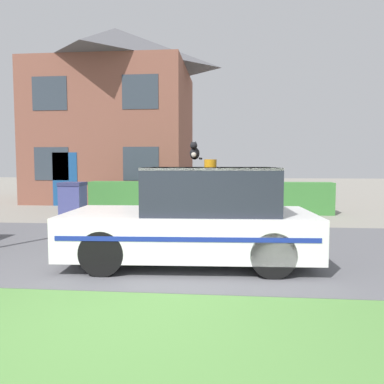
{
  "coord_description": "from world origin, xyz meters",
  "views": [
    {
      "loc": [
        1.05,
        -3.75,
        1.65
      ],
      "look_at": [
        0.31,
        4.22,
        1.05
      ],
      "focal_mm": 35.0,
      "sensor_mm": 36.0,
      "label": 1
    }
  ],
  "objects_px": {
    "house_left": "(116,114)",
    "wheelie_bin": "(73,201)",
    "cat": "(195,152)",
    "police_car": "(196,218)"
  },
  "relations": [
    {
      "from": "police_car",
      "to": "cat",
      "type": "bearing_deg",
      "value": -75.56
    },
    {
      "from": "police_car",
      "to": "wheelie_bin",
      "type": "relative_size",
      "value": 3.65
    },
    {
      "from": "police_car",
      "to": "cat",
      "type": "height_order",
      "value": "cat"
    },
    {
      "from": "cat",
      "to": "wheelie_bin",
      "type": "relative_size",
      "value": 0.3
    },
    {
      "from": "police_car",
      "to": "house_left",
      "type": "bearing_deg",
      "value": -70.0
    },
    {
      "from": "house_left",
      "to": "wheelie_bin",
      "type": "xyz_separation_m",
      "value": [
        0.62,
        -6.55,
        -3.4
      ]
    },
    {
      "from": "house_left",
      "to": "police_car",
      "type": "bearing_deg",
      "value": -67.17
    },
    {
      "from": "police_car",
      "to": "house_left",
      "type": "distance_m",
      "value": 12.27
    },
    {
      "from": "house_left",
      "to": "wheelie_bin",
      "type": "distance_m",
      "value": 7.4
    },
    {
      "from": "police_car",
      "to": "cat",
      "type": "xyz_separation_m",
      "value": [
        -0.04,
        0.13,
        1.09
      ]
    }
  ]
}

